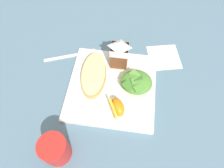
# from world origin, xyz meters

# --- Properties ---
(ground) EXTENTS (3.00, 3.00, 0.00)m
(ground) POSITION_xyz_m (0.00, 0.00, 0.00)
(ground) COLOR slate
(white_plate) EXTENTS (0.28, 0.28, 0.02)m
(white_plate) POSITION_xyz_m (0.00, 0.00, 0.01)
(white_plate) COLOR white
(white_plate) RESTS_ON ground
(cheesy_pizza_bread) EXTENTS (0.09, 0.18, 0.04)m
(cheesy_pizza_bread) POSITION_xyz_m (-0.06, 0.02, 0.03)
(cheesy_pizza_bread) COLOR tan
(cheesy_pizza_bread) RESTS_ON white_plate
(green_salad_pile) EXTENTS (0.10, 0.09, 0.05)m
(green_salad_pile) POSITION_xyz_m (0.08, 0.01, 0.04)
(green_salad_pile) COLOR #4C8433
(green_salad_pile) RESTS_ON white_plate
(milk_carton) EXTENTS (0.06, 0.05, 0.11)m
(milk_carton) POSITION_xyz_m (0.01, 0.09, 0.08)
(milk_carton) COLOR brown
(milk_carton) RESTS_ON white_plate
(orange_wedge_front) EXTENTS (0.06, 0.07, 0.04)m
(orange_wedge_front) POSITION_xyz_m (0.03, -0.08, 0.04)
(orange_wedge_front) COLOR orange
(orange_wedge_front) RESTS_ON white_plate
(paper_napkin) EXTENTS (0.13, 0.13, 0.00)m
(paper_napkin) POSITION_xyz_m (0.17, 0.15, 0.00)
(paper_napkin) COLOR white
(paper_napkin) RESTS_ON ground
(metal_fork) EXTENTS (0.18, 0.08, 0.01)m
(metal_fork) POSITION_xyz_m (-0.15, 0.12, 0.00)
(metal_fork) COLOR silver
(metal_fork) RESTS_ON ground
(drinking_red_cup) EXTENTS (0.07, 0.07, 0.09)m
(drinking_red_cup) POSITION_xyz_m (-0.12, -0.23, 0.04)
(drinking_red_cup) COLOR red
(drinking_red_cup) RESTS_ON ground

